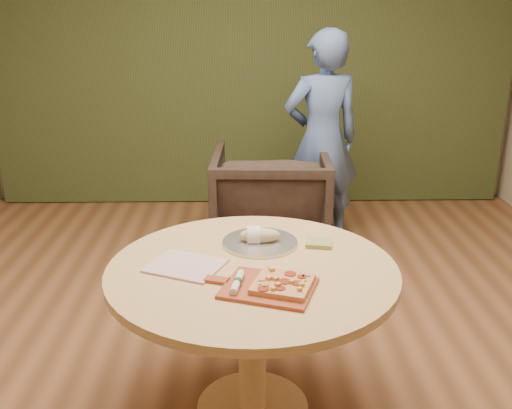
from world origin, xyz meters
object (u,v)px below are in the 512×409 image
object	(u,v)px
flatbread_pizza	(283,284)
pedestal_table	(252,295)
cutlery_roll	(237,282)
person_standing	(322,140)
pizza_paddle	(266,287)
serving_tray	(260,242)
armchair	(270,196)
bread_roll	(258,235)

from	to	relation	value
flatbread_pizza	pedestal_table	bearing A→B (deg)	118.34
cutlery_roll	person_standing	world-z (taller)	person_standing
pizza_paddle	serving_tray	distance (m)	0.46
pedestal_table	armchair	bearing A→B (deg)	85.04
pizza_paddle	cutlery_roll	distance (m)	0.12
pizza_paddle	armchair	bearing A→B (deg)	105.80
pizza_paddle	bread_roll	size ratio (longest dim) A/B	2.46
person_standing	bread_roll	bearing A→B (deg)	61.53
pedestal_table	armchair	size ratio (longest dim) A/B	1.42
bread_roll	armchair	bearing A→B (deg)	85.37
pedestal_table	armchair	distance (m)	1.91
cutlery_roll	bread_roll	size ratio (longest dim) A/B	1.03
pedestal_table	flatbread_pizza	bearing A→B (deg)	-61.66
pedestal_table	flatbread_pizza	distance (m)	0.30
cutlery_roll	person_standing	bearing A→B (deg)	84.81
pedestal_table	flatbread_pizza	size ratio (longest dim) A/B	4.51
flatbread_pizza	person_standing	size ratio (longest dim) A/B	0.17
pizza_paddle	serving_tray	xyz separation A→B (m)	(-0.01, 0.46, -0.00)
pizza_paddle	flatbread_pizza	bearing A→B (deg)	12.05
pizza_paddle	cutlery_roll	bearing A→B (deg)	-164.11
pedestal_table	cutlery_roll	xyz separation A→B (m)	(-0.06, -0.20, 0.17)
cutlery_roll	pizza_paddle	bearing A→B (deg)	7.29
pedestal_table	flatbread_pizza	world-z (taller)	flatbread_pizza
pizza_paddle	person_standing	xyz separation A→B (m)	(0.52, 2.29, 0.08)
bread_roll	person_standing	size ratio (longest dim) A/B	0.12
serving_tray	armchair	distance (m)	1.68
pedestal_table	armchair	xyz separation A→B (m)	(0.16, 1.89, -0.17)
pizza_paddle	bread_roll	bearing A→B (deg)	111.54
cutlery_roll	serving_tray	world-z (taller)	cutlery_roll
cutlery_roll	armchair	bearing A→B (deg)	94.09
cutlery_roll	armchair	distance (m)	2.14
flatbread_pizza	armchair	xyz separation A→B (m)	(0.05, 2.11, -0.33)
armchair	flatbread_pizza	bearing A→B (deg)	90.80
flatbread_pizza	bread_roll	size ratio (longest dim) A/B	1.45
flatbread_pizza	cutlery_roll	world-z (taller)	flatbread_pizza
pedestal_table	pizza_paddle	bearing A→B (deg)	-76.00
armchair	person_standing	bearing A→B (deg)	-152.96
cutlery_roll	bread_roll	bearing A→B (deg)	88.65
pedestal_table	person_standing	size ratio (longest dim) A/B	0.75
serving_tray	pedestal_table	bearing A→B (deg)	-99.12
serving_tray	armchair	world-z (taller)	armchair
flatbread_pizza	cutlery_roll	bearing A→B (deg)	175.65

